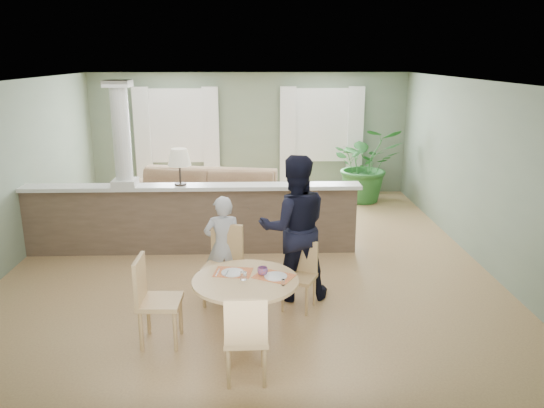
{
  "coord_description": "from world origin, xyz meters",
  "views": [
    {
      "loc": [
        0.1,
        -7.83,
        3.05
      ],
      "look_at": [
        0.33,
        -1.0,
        1.13
      ],
      "focal_mm": 35.0,
      "sensor_mm": 36.0,
      "label": 1
    }
  ],
  "objects_px": {
    "man_person": "(294,228)",
    "chair_far_boy": "(224,260)",
    "dining_table": "(246,291)",
    "chair_far_man": "(301,272)",
    "sofa": "(204,198)",
    "chair_near": "(246,335)",
    "chair_side": "(152,296)",
    "houseplant": "(366,164)",
    "child_person": "(223,246)"
  },
  "relations": [
    {
      "from": "chair_far_boy",
      "to": "man_person",
      "type": "relative_size",
      "value": 0.53
    },
    {
      "from": "sofa",
      "to": "man_person",
      "type": "xyz_separation_m",
      "value": [
        1.44,
        -3.16,
        0.45
      ]
    },
    {
      "from": "chair_far_man",
      "to": "man_person",
      "type": "height_order",
      "value": "man_person"
    },
    {
      "from": "sofa",
      "to": "chair_far_man",
      "type": "relative_size",
      "value": 4.0
    },
    {
      "from": "chair_far_man",
      "to": "chair_near",
      "type": "relative_size",
      "value": 0.91
    },
    {
      "from": "houseplant",
      "to": "sofa",
      "type": "bearing_deg",
      "value": -155.96
    },
    {
      "from": "chair_far_man",
      "to": "sofa",
      "type": "bearing_deg",
      "value": 137.37
    },
    {
      "from": "sofa",
      "to": "chair_side",
      "type": "height_order",
      "value": "chair_side"
    },
    {
      "from": "dining_table",
      "to": "man_person",
      "type": "bearing_deg",
      "value": 60.4
    },
    {
      "from": "sofa",
      "to": "dining_table",
      "type": "relative_size",
      "value": 2.89
    },
    {
      "from": "chair_side",
      "to": "man_person",
      "type": "bearing_deg",
      "value": -53.46
    },
    {
      "from": "houseplant",
      "to": "child_person",
      "type": "bearing_deg",
      "value": -121.36
    },
    {
      "from": "chair_far_man",
      "to": "man_person",
      "type": "xyz_separation_m",
      "value": [
        -0.06,
        0.31,
        0.47
      ]
    },
    {
      "from": "chair_far_man",
      "to": "man_person",
      "type": "bearing_deg",
      "value": 125.51
    },
    {
      "from": "child_person",
      "to": "dining_table",
      "type": "bearing_deg",
      "value": 101.61
    },
    {
      "from": "houseplant",
      "to": "man_person",
      "type": "relative_size",
      "value": 0.86
    },
    {
      "from": "sofa",
      "to": "houseplant",
      "type": "relative_size",
      "value": 2.08
    },
    {
      "from": "chair_near",
      "to": "chair_side",
      "type": "xyz_separation_m",
      "value": [
        -1.02,
        0.78,
        0.03
      ]
    },
    {
      "from": "chair_far_man",
      "to": "chair_side",
      "type": "relative_size",
      "value": 0.85
    },
    {
      "from": "houseplant",
      "to": "dining_table",
      "type": "distance_m",
      "value": 6.22
    },
    {
      "from": "man_person",
      "to": "chair_far_boy",
      "type": "bearing_deg",
      "value": 0.93
    },
    {
      "from": "dining_table",
      "to": "chair_side",
      "type": "distance_m",
      "value": 1.01
    },
    {
      "from": "houseplant",
      "to": "chair_far_boy",
      "type": "bearing_deg",
      "value": -120.38
    },
    {
      "from": "chair_far_boy",
      "to": "man_person",
      "type": "xyz_separation_m",
      "value": [
        0.89,
        0.1,
        0.39
      ]
    },
    {
      "from": "chair_far_man",
      "to": "chair_near",
      "type": "distance_m",
      "value": 1.73
    },
    {
      "from": "chair_near",
      "to": "chair_side",
      "type": "height_order",
      "value": "chair_side"
    },
    {
      "from": "chair_near",
      "to": "child_person",
      "type": "relative_size",
      "value": 0.69
    },
    {
      "from": "chair_far_boy",
      "to": "chair_far_man",
      "type": "relative_size",
      "value": 1.18
    },
    {
      "from": "chair_far_man",
      "to": "man_person",
      "type": "distance_m",
      "value": 0.57
    },
    {
      "from": "chair_side",
      "to": "child_person",
      "type": "distance_m",
      "value": 1.38
    },
    {
      "from": "chair_far_boy",
      "to": "chair_near",
      "type": "relative_size",
      "value": 1.07
    },
    {
      "from": "houseplant",
      "to": "chair_far_man",
      "type": "bearing_deg",
      "value": -110.19
    },
    {
      "from": "dining_table",
      "to": "man_person",
      "type": "height_order",
      "value": "man_person"
    },
    {
      "from": "man_person",
      "to": "chair_side",
      "type": "bearing_deg",
      "value": 29.46
    },
    {
      "from": "sofa",
      "to": "chair_far_boy",
      "type": "relative_size",
      "value": 3.39
    },
    {
      "from": "chair_far_man",
      "to": "child_person",
      "type": "distance_m",
      "value": 1.06
    },
    {
      "from": "chair_near",
      "to": "child_person",
      "type": "xyz_separation_m",
      "value": [
        -0.32,
        1.96,
        0.16
      ]
    },
    {
      "from": "dining_table",
      "to": "chair_near",
      "type": "relative_size",
      "value": 1.26
    },
    {
      "from": "houseplant",
      "to": "chair_far_man",
      "type": "height_order",
      "value": "houseplant"
    },
    {
      "from": "child_person",
      "to": "chair_far_man",
      "type": "bearing_deg",
      "value": 155.54
    },
    {
      "from": "chair_near",
      "to": "child_person",
      "type": "distance_m",
      "value": 2.0
    },
    {
      "from": "sofa",
      "to": "chair_far_man",
      "type": "distance_m",
      "value": 3.78
    },
    {
      "from": "chair_near",
      "to": "man_person",
      "type": "xyz_separation_m",
      "value": [
        0.59,
        1.91,
        0.43
      ]
    },
    {
      "from": "chair_near",
      "to": "man_person",
      "type": "distance_m",
      "value": 2.04
    },
    {
      "from": "dining_table",
      "to": "chair_far_man",
      "type": "distance_m",
      "value": 1.01
    },
    {
      "from": "houseplant",
      "to": "chair_far_boy",
      "type": "height_order",
      "value": "houseplant"
    },
    {
      "from": "chair_near",
      "to": "chair_side",
      "type": "bearing_deg",
      "value": -39.0
    },
    {
      "from": "chair_far_man",
      "to": "chair_side",
      "type": "height_order",
      "value": "chair_side"
    },
    {
      "from": "chair_near",
      "to": "chair_far_man",
      "type": "bearing_deg",
      "value": -113.75
    },
    {
      "from": "dining_table",
      "to": "chair_far_man",
      "type": "height_order",
      "value": "chair_far_man"
    }
  ]
}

